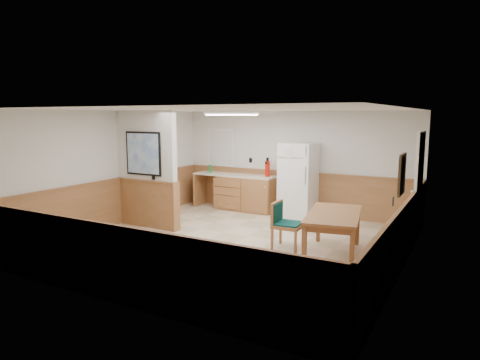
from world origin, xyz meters
The scene contains 20 objects.
ground centered at (0.00, 0.00, 0.00)m, with size 6.00×6.00×0.00m, color beige.
ceiling centered at (0.00, 0.00, 2.50)m, with size 6.00×6.00×0.02m, color white.
back_wall centered at (0.00, 3.00, 1.25)m, with size 6.00×0.02×2.50m, color silver.
right_wall centered at (3.00, 0.00, 1.25)m, with size 0.02×6.00×2.50m, color silver.
left_wall centered at (-3.00, 0.00, 1.25)m, with size 0.02×6.00×2.50m, color silver.
wainscot_back centered at (0.00, 2.98, 0.50)m, with size 6.00×0.04×1.00m, color #A36741.
wainscot_right centered at (2.98, 0.00, 0.50)m, with size 0.04×6.00×1.00m, color #A36741.
wainscot_left centered at (-2.98, 0.00, 0.50)m, with size 0.04×6.00×1.00m, color #A36741.
partition_wall centered at (-2.25, 0.19, 1.23)m, with size 1.50×0.20×2.50m.
kitchen_counter centered at (-1.21, 2.68, 0.46)m, with size 2.20×0.61×1.00m.
exterior_door centered at (2.96, 1.90, 1.05)m, with size 0.07×1.02×2.15m.
kitchen_window centered at (-2.10, 2.98, 1.55)m, with size 0.80×0.04×1.00m.
wall_painting centered at (2.97, -0.30, 1.55)m, with size 0.04×0.50×0.60m.
fluorescent_fixture centered at (-0.80, 1.30, 2.45)m, with size 1.20×0.30×0.09m.
refrigerator centered at (0.25, 2.63, 0.88)m, with size 0.80×0.73×1.77m.
dining_table centered at (1.84, 0.22, 0.66)m, with size 1.14×1.82×0.75m.
dining_bench centered at (2.80, 0.31, 0.34)m, with size 0.37×1.51×0.45m.
dining_chair centered at (0.90, 0.22, 0.49)m, with size 0.72×0.53×0.85m.
fire_extinguisher centered at (-0.59, 2.72, 1.11)m, with size 0.14×0.14×0.47m.
soap_bottle centered at (-2.23, 2.65, 1.01)m, with size 0.07×0.07×0.22m, color #167E34.
Camera 1 is at (3.87, -6.76, 2.38)m, focal length 32.00 mm.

